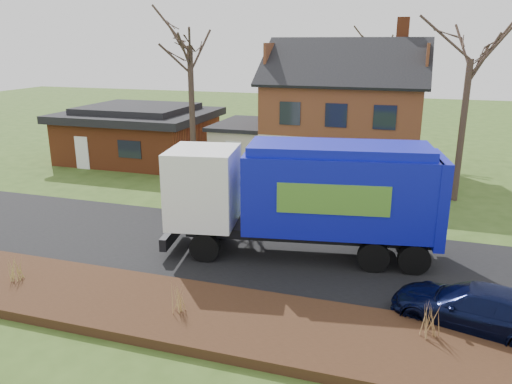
% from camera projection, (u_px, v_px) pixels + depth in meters
% --- Properties ---
extents(ground, '(120.00, 120.00, 0.00)m').
position_uv_depth(ground, '(240.00, 249.00, 19.73)').
color(ground, '#324D19').
rests_on(ground, ground).
extents(road, '(80.00, 7.00, 0.02)m').
position_uv_depth(road, '(240.00, 249.00, 19.72)').
color(road, black).
rests_on(road, ground).
extents(mulch_verge, '(80.00, 3.50, 0.30)m').
position_uv_depth(mulch_verge, '(181.00, 312.00, 14.85)').
color(mulch_verge, black).
rests_on(mulch_verge, ground).
extents(main_house, '(12.95, 8.95, 9.26)m').
position_uv_depth(main_house, '(337.00, 107.00, 30.81)').
color(main_house, beige).
rests_on(main_house, ground).
extents(ranch_house, '(9.80, 8.20, 3.70)m').
position_uv_depth(ranch_house, '(139.00, 133.00, 34.55)').
color(ranch_house, brown).
rests_on(ranch_house, ground).
extents(garbage_truck, '(10.47, 4.36, 4.36)m').
position_uv_depth(garbage_truck, '(308.00, 192.00, 18.51)').
color(garbage_truck, black).
rests_on(garbage_truck, ground).
extents(silver_sedan, '(4.96, 2.36, 1.57)m').
position_uv_depth(silver_sedan, '(214.00, 194.00, 24.11)').
color(silver_sedan, '#B6BABE').
rests_on(silver_sedan, ground).
extents(navy_wagon, '(4.97, 2.99, 1.35)m').
position_uv_depth(navy_wagon, '(476.00, 308.00, 14.03)').
color(navy_wagon, black).
rests_on(navy_wagon, ground).
extents(tree_front_west, '(3.59, 3.59, 10.67)m').
position_uv_depth(tree_front_west, '(189.00, 24.00, 26.38)').
color(tree_front_west, '#392B22').
rests_on(tree_front_west, ground).
extents(tree_front_east, '(3.65, 3.65, 10.13)m').
position_uv_depth(tree_front_east, '(474.00, 34.00, 23.47)').
color(tree_front_east, '#3E2D25').
rests_on(tree_front_east, ground).
extents(tree_back, '(3.32, 3.32, 10.53)m').
position_uv_depth(tree_back, '(381.00, 28.00, 35.37)').
color(tree_back, '#413427').
rests_on(tree_back, ground).
extents(grass_clump_west, '(0.34, 0.28, 0.91)m').
position_uv_depth(grass_clump_west, '(16.00, 266.00, 16.46)').
color(grass_clump_west, '#A49048').
rests_on(grass_clump_west, mulch_verge).
extents(grass_clump_mid, '(0.30, 0.25, 0.85)m').
position_uv_depth(grass_clump_mid, '(179.00, 298.00, 14.50)').
color(grass_clump_mid, tan).
rests_on(grass_clump_mid, mulch_verge).
extents(grass_clump_east, '(0.38, 0.31, 0.95)m').
position_uv_depth(grass_clump_east, '(432.00, 321.00, 13.21)').
color(grass_clump_east, '#987143').
rests_on(grass_clump_east, mulch_verge).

